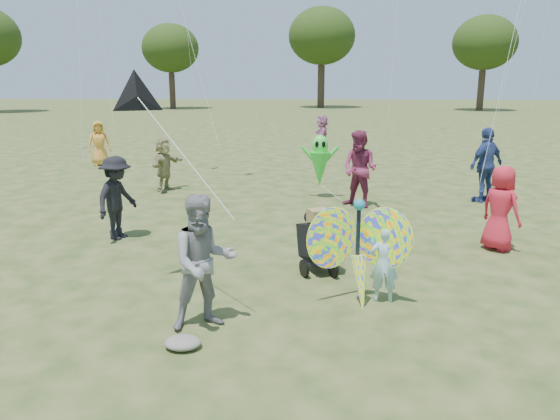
{
  "coord_description": "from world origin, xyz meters",
  "views": [
    {
      "loc": [
        0.19,
        -7.24,
        3.22
      ],
      "look_at": [
        -0.2,
        1.5,
        1.1
      ],
      "focal_mm": 35.0,
      "sensor_mm": 36.0,
      "label": 1
    }
  ],
  "objects_px": {
    "crowd_d": "(164,164)",
    "jogging_stroller": "(318,235)",
    "child_girl": "(384,264)",
    "butterfly_kite": "(359,252)",
    "crowd_a": "(501,208)",
    "crowd_e": "(360,169)",
    "crowd_b": "(117,198)",
    "alien_kite": "(320,163)",
    "crowd_j": "(322,136)",
    "crowd_g": "(99,143)",
    "adult_man": "(204,262)",
    "crowd_c": "(486,165)"
  },
  "relations": [
    {
      "from": "crowd_g",
      "to": "child_girl",
      "type": "bearing_deg",
      "value": -77.07
    },
    {
      "from": "jogging_stroller",
      "to": "alien_kite",
      "type": "height_order",
      "value": "alien_kite"
    },
    {
      "from": "child_girl",
      "to": "crowd_e",
      "type": "height_order",
      "value": "crowd_e"
    },
    {
      "from": "crowd_d",
      "to": "jogging_stroller",
      "type": "distance_m",
      "value": 7.9
    },
    {
      "from": "adult_man",
      "to": "crowd_b",
      "type": "bearing_deg",
      "value": 98.82
    },
    {
      "from": "crowd_b",
      "to": "crowd_d",
      "type": "bearing_deg",
      "value": 21.77
    },
    {
      "from": "crowd_d",
      "to": "crowd_a",
      "type": "bearing_deg",
      "value": -104.93
    },
    {
      "from": "crowd_b",
      "to": "crowd_d",
      "type": "relative_size",
      "value": 1.1
    },
    {
      "from": "alien_kite",
      "to": "crowd_b",
      "type": "bearing_deg",
      "value": -135.7
    },
    {
      "from": "adult_man",
      "to": "crowd_e",
      "type": "distance_m",
      "value": 7.59
    },
    {
      "from": "child_girl",
      "to": "jogging_stroller",
      "type": "bearing_deg",
      "value": -52.29
    },
    {
      "from": "crowd_g",
      "to": "jogging_stroller",
      "type": "xyz_separation_m",
      "value": [
        7.98,
        -11.27,
        -0.22
      ]
    },
    {
      "from": "crowd_e",
      "to": "crowd_g",
      "type": "bearing_deg",
      "value": 179.9
    },
    {
      "from": "crowd_c",
      "to": "jogging_stroller",
      "type": "xyz_separation_m",
      "value": [
        -4.55,
        -5.54,
        -0.38
      ]
    },
    {
      "from": "crowd_j",
      "to": "butterfly_kite",
      "type": "distance_m",
      "value": 15.71
    },
    {
      "from": "crowd_c",
      "to": "butterfly_kite",
      "type": "xyz_separation_m",
      "value": [
        -4.01,
        -6.98,
        -0.21
      ]
    },
    {
      "from": "crowd_a",
      "to": "jogging_stroller",
      "type": "height_order",
      "value": "crowd_a"
    },
    {
      "from": "crowd_a",
      "to": "jogging_stroller",
      "type": "xyz_separation_m",
      "value": [
        -3.48,
        -1.28,
        -0.2
      ]
    },
    {
      "from": "crowd_c",
      "to": "crowd_d",
      "type": "relative_size",
      "value": 1.28
    },
    {
      "from": "crowd_c",
      "to": "crowd_b",
      "type": "bearing_deg",
      "value": -9.86
    },
    {
      "from": "crowd_b",
      "to": "crowd_j",
      "type": "distance_m",
      "value": 13.38
    },
    {
      "from": "child_girl",
      "to": "crowd_a",
      "type": "xyz_separation_m",
      "value": [
        2.56,
        2.63,
        0.24
      ]
    },
    {
      "from": "crowd_e",
      "to": "alien_kite",
      "type": "height_order",
      "value": "crowd_e"
    },
    {
      "from": "crowd_d",
      "to": "butterfly_kite",
      "type": "bearing_deg",
      "value": -129.38
    },
    {
      "from": "crowd_j",
      "to": "jogging_stroller",
      "type": "relative_size",
      "value": 1.49
    },
    {
      "from": "crowd_a",
      "to": "crowd_b",
      "type": "bearing_deg",
      "value": 50.93
    },
    {
      "from": "adult_man",
      "to": "crowd_e",
      "type": "relative_size",
      "value": 0.92
    },
    {
      "from": "crowd_j",
      "to": "jogging_stroller",
      "type": "xyz_separation_m",
      "value": [
        -0.49,
        -14.28,
        -0.24
      ]
    },
    {
      "from": "crowd_c",
      "to": "jogging_stroller",
      "type": "distance_m",
      "value": 7.18
    },
    {
      "from": "alien_kite",
      "to": "crowd_c",
      "type": "bearing_deg",
      "value": -3.46
    },
    {
      "from": "alien_kite",
      "to": "crowd_j",
      "type": "bearing_deg",
      "value": 87.83
    },
    {
      "from": "adult_man",
      "to": "jogging_stroller",
      "type": "bearing_deg",
      "value": 32.82
    },
    {
      "from": "crowd_a",
      "to": "crowd_e",
      "type": "bearing_deg",
      "value": -2.42
    },
    {
      "from": "crowd_d",
      "to": "crowd_b",
      "type": "bearing_deg",
      "value": -157.36
    },
    {
      "from": "adult_man",
      "to": "butterfly_kite",
      "type": "relative_size",
      "value": 1.02
    },
    {
      "from": "child_girl",
      "to": "alien_kite",
      "type": "xyz_separation_m",
      "value": [
        -0.75,
        7.16,
        0.4
      ]
    },
    {
      "from": "child_girl",
      "to": "butterfly_kite",
      "type": "relative_size",
      "value": 0.65
    },
    {
      "from": "crowd_d",
      "to": "crowd_j",
      "type": "relative_size",
      "value": 0.91
    },
    {
      "from": "crowd_e",
      "to": "butterfly_kite",
      "type": "relative_size",
      "value": 1.11
    },
    {
      "from": "crowd_g",
      "to": "adult_man",
      "type": "bearing_deg",
      "value": -86.92
    },
    {
      "from": "child_girl",
      "to": "crowd_b",
      "type": "xyz_separation_m",
      "value": [
        -4.97,
        3.04,
        0.28
      ]
    },
    {
      "from": "crowd_b",
      "to": "alien_kite",
      "type": "relative_size",
      "value": 0.98
    },
    {
      "from": "jogging_stroller",
      "to": "butterfly_kite",
      "type": "bearing_deg",
      "value": -94.11
    },
    {
      "from": "crowd_c",
      "to": "crowd_g",
      "type": "xyz_separation_m",
      "value": [
        -12.54,
        5.73,
        -0.15
      ]
    },
    {
      "from": "adult_man",
      "to": "child_girl",
      "type": "bearing_deg",
      "value": -2.18
    },
    {
      "from": "child_girl",
      "to": "crowd_j",
      "type": "bearing_deg",
      "value": -85.11
    },
    {
      "from": "jogging_stroller",
      "to": "butterfly_kite",
      "type": "height_order",
      "value": "butterfly_kite"
    },
    {
      "from": "crowd_c",
      "to": "crowd_j",
      "type": "distance_m",
      "value": 9.63
    },
    {
      "from": "adult_man",
      "to": "crowd_a",
      "type": "height_order",
      "value": "adult_man"
    },
    {
      "from": "crowd_b",
      "to": "crowd_g",
      "type": "height_order",
      "value": "crowd_b"
    }
  ]
}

